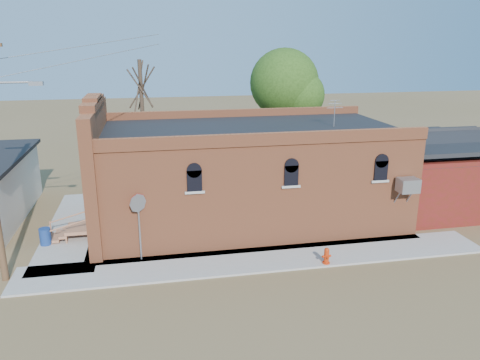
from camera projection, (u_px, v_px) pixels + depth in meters
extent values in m
plane|color=brown|center=(228.00, 274.00, 17.78)|extent=(120.00, 120.00, 0.00)
cube|color=#9E9991|center=(261.00, 260.00, 18.89)|extent=(19.00, 2.20, 0.08)
cube|color=#9E9991|center=(77.00, 227.00, 22.25)|extent=(2.60, 10.00, 0.08)
cube|color=#B25B36|center=(249.00, 176.00, 22.68)|extent=(14.00, 7.00, 4.50)
cube|color=black|center=(250.00, 129.00, 22.03)|extent=(13.80, 6.80, 0.12)
cube|color=#B25B36|center=(99.00, 170.00, 21.20)|extent=(0.50, 7.40, 5.80)
cube|color=#162E99|center=(87.00, 153.00, 19.71)|extent=(0.08, 1.10, 1.56)
cube|color=gray|center=(408.00, 185.00, 19.99)|extent=(0.85, 0.65, 0.60)
cube|color=#541F0E|center=(425.00, 178.00, 24.62)|extent=(5.00, 6.00, 3.20)
cylinder|color=gray|center=(4.00, 82.00, 15.51)|extent=(1.80, 0.08, 0.08)
cube|color=gray|center=(36.00, 83.00, 15.71)|extent=(0.45, 0.22, 0.14)
cylinder|color=#493529|center=(143.00, 123.00, 28.39)|extent=(0.24, 0.24, 7.50)
cylinder|color=#493529|center=(283.00, 126.00, 30.69)|extent=(0.28, 0.28, 6.30)
sphere|color=#233F12|center=(284.00, 83.00, 29.89)|extent=(4.40, 4.40, 4.40)
cylinder|color=#BD2C0A|center=(326.00, 263.00, 18.48)|extent=(0.35, 0.35, 0.05)
cylinder|color=#BD2C0A|center=(326.00, 256.00, 18.40)|extent=(0.24, 0.24, 0.50)
sphere|color=#BD2C0A|center=(327.00, 250.00, 18.32)|extent=(0.20, 0.20, 0.20)
cylinder|color=#BD2C0A|center=(328.00, 258.00, 18.28)|extent=(0.11, 0.13, 0.09)
cylinder|color=#BD2C0A|center=(323.00, 256.00, 18.37)|extent=(0.13, 0.11, 0.09)
cylinder|color=#BD2C0A|center=(330.00, 256.00, 18.42)|extent=(0.13, 0.11, 0.09)
cylinder|color=gray|center=(140.00, 230.00, 18.50)|extent=(0.08, 0.08, 2.51)
cylinder|color=gray|center=(138.00, 203.00, 18.15)|extent=(0.64, 0.46, 0.75)
cylinder|color=#A40913|center=(138.00, 203.00, 18.19)|extent=(0.64, 0.46, 0.75)
cylinder|color=navy|center=(45.00, 236.00, 20.11)|extent=(0.58, 0.58, 0.74)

